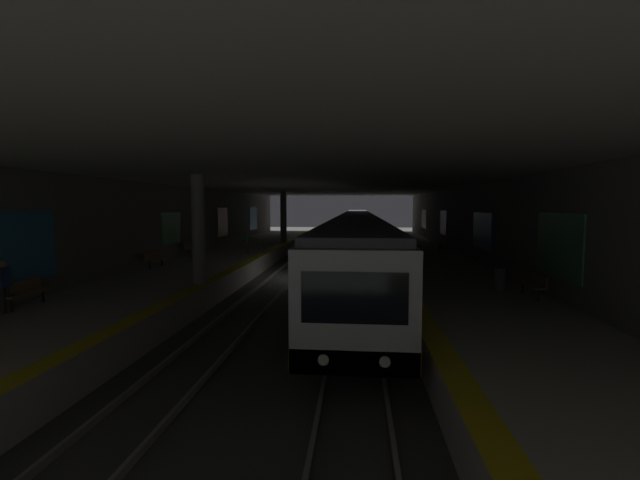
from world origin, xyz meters
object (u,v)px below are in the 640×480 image
Objects in this scene: person_walking_mid at (3,285)px; person_standing_far at (196,251)px; backpack_on_floor at (440,248)px; person_waiting_near at (247,242)px; bench_right_far at (192,248)px; bench_left_near at (533,283)px; metro_train at (357,231)px; bench_right_near at (25,291)px; trash_bin at (500,279)px; pillar_far at (283,217)px; bench_left_mid at (443,243)px; pillar_near at (199,230)px; bench_right_mid at (154,258)px; suitcase_rolling at (417,250)px.

person_standing_far reaches higher than person_walking_mid.
person_waiting_near is at bearing 104.37° from backpack_on_floor.
backpack_on_floor is at bearing -75.63° from person_waiting_near.
bench_left_near is at bearing -122.79° from bench_right_far.
metro_train reaches higher than person_walking_mid.
bench_left_near is 1.00× the size of bench_right_near.
metro_train is at bearing 41.66° from backpack_on_floor.
metro_train is 69.42× the size of trash_bin.
bench_left_near and bench_right_far have the same top height.
pillar_far reaches higher than person_waiting_near.
person_waiting_near is at bearing -7.47° from person_standing_far.
bench_left_mid is at bearing -73.01° from bench_right_far.
bench_left_near is (-22.60, -6.33, -0.45)m from metro_train.
bench_left_near is at bearing -96.45° from pillar_near.
pillar_near is 2.68× the size of bench_right_mid.
person_waiting_near reaches higher than bench_right_mid.
pillar_far is 25.06m from bench_right_near.
bench_right_mid is (4.43, 4.18, -1.75)m from pillar_near.
person_standing_far is at bearing 122.36° from suitcase_rolling.
bench_left_near is 4.25× the size of backpack_on_floor.
bench_right_far is 19.01m from trash_bin.
backpack_on_floor is at bearing -115.05° from pillar_far.
bench_right_far is 4.25× the size of backpack_on_floor.
trash_bin is (-9.71, -16.33, -0.10)m from bench_right_far.
backpack_on_floor is (2.39, -1.94, -0.11)m from suitcase_rolling.
bench_right_far is at bearing 0.00° from bench_right_mid.
suitcase_rolling reaches higher than bench_right_far.
person_walking_mid is 22.72m from suitcase_rolling.
person_waiting_near reaches higher than bench_left_mid.
bench_right_mid is at bearing 82.39° from person_standing_far.
bench_right_near is at bearing 99.81° from bench_left_near.
trash_bin is at bearing -90.83° from pillar_near.
trash_bin is (-4.61, -16.33, -0.10)m from bench_right_mid.
bench_left_mid is 2.00× the size of trash_bin.
bench_right_mid is at bearing 152.84° from person_waiting_near.
bench_right_near is (-19.16, 17.07, 0.00)m from bench_left_mid.
metro_train is 37.08× the size of person_waiting_near.
pillar_near reaches higher than person_walking_mid.
bench_left_near is at bearing -178.93° from backpack_on_floor.
metro_train is 9.12m from backpack_on_floor.
metro_train is at bearing -42.76° from bench_right_far.
person_standing_far reaches higher than bench_left_mid.
backpack_on_floor is (-5.88, -12.59, -2.08)m from pillar_far.
person_walking_mid is at bearing 165.70° from person_standing_far.
trash_bin is at bearing -75.48° from bench_right_near.
suitcase_rolling is (-8.28, -10.65, -1.97)m from pillar_far.
person_standing_far is (5.56, 14.64, 0.40)m from bench_left_near.
metro_train is at bearing 44.74° from bench_left_mid.
person_standing_far is (-5.43, -2.43, 0.40)m from bench_right_far.
pillar_far reaches higher than bench_left_near.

